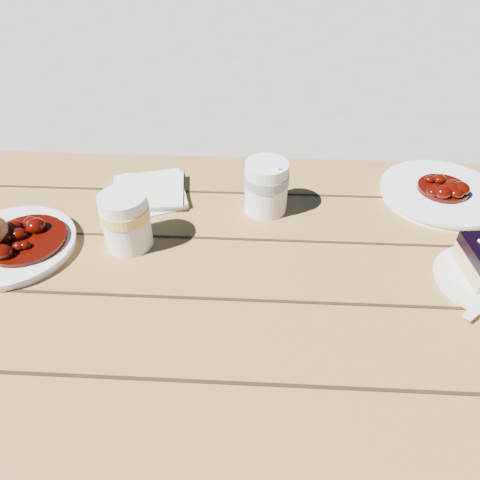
{
  "coord_description": "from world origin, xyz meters",
  "views": [
    {
      "loc": [
        0.1,
        -0.62,
        1.33
      ],
      "look_at": [
        0.07,
        0.01,
        0.81
      ],
      "focal_mm": 35.0,
      "sensor_mm": 36.0,
      "label": 1
    }
  ],
  "objects_px": {
    "picnic_table": "(206,325)",
    "main_plate": "(11,246)",
    "coffee_cup": "(266,187)",
    "second_plate": "(441,194)",
    "second_cup": "(126,221)"
  },
  "relations": [
    {
      "from": "second_cup",
      "to": "main_plate",
      "type": "bearing_deg",
      "value": -172.32
    },
    {
      "from": "second_cup",
      "to": "coffee_cup",
      "type": "bearing_deg",
      "value": 26.47
    },
    {
      "from": "picnic_table",
      "to": "second_cup",
      "type": "distance_m",
      "value": 0.27
    },
    {
      "from": "second_plate",
      "to": "second_cup",
      "type": "relative_size",
      "value": 2.33
    },
    {
      "from": "main_plate",
      "to": "second_cup",
      "type": "distance_m",
      "value": 0.23
    },
    {
      "from": "picnic_table",
      "to": "main_plate",
      "type": "relative_size",
      "value": 8.65
    },
    {
      "from": "second_cup",
      "to": "second_plate",
      "type": "bearing_deg",
      "value": 16.9
    },
    {
      "from": "main_plate",
      "to": "coffee_cup",
      "type": "xyz_separation_m",
      "value": [
        0.48,
        0.16,
        0.05
      ]
    },
    {
      "from": "coffee_cup",
      "to": "second_cup",
      "type": "relative_size",
      "value": 1.0
    },
    {
      "from": "coffee_cup",
      "to": "main_plate",
      "type": "bearing_deg",
      "value": -161.68
    },
    {
      "from": "picnic_table",
      "to": "main_plate",
      "type": "height_order",
      "value": "main_plate"
    },
    {
      "from": "second_plate",
      "to": "coffee_cup",
      "type": "bearing_deg",
      "value": -170.18
    },
    {
      "from": "main_plate",
      "to": "second_cup",
      "type": "xyz_separation_m",
      "value": [
        0.22,
        0.03,
        0.05
      ]
    },
    {
      "from": "second_plate",
      "to": "second_cup",
      "type": "xyz_separation_m",
      "value": [
        -0.64,
        -0.19,
        0.05
      ]
    },
    {
      "from": "picnic_table",
      "to": "main_plate",
      "type": "xyz_separation_m",
      "value": [
        -0.36,
        0.03,
        0.17
      ]
    }
  ]
}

